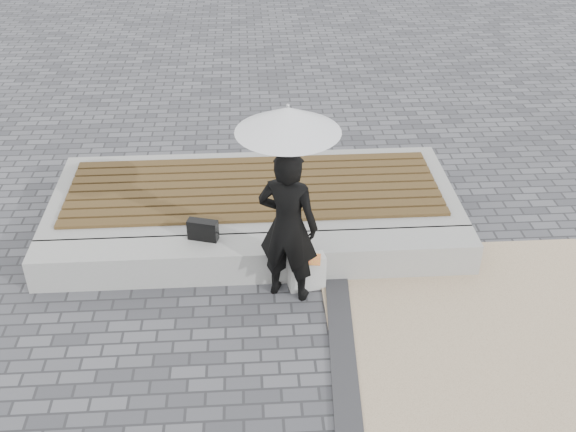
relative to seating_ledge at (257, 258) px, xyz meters
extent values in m
plane|color=#535358|center=(0.00, -1.60, -0.20)|extent=(80.00, 80.00, 0.00)
cube|color=#2E2E30|center=(0.75, -2.10, -0.18)|extent=(0.61, 5.20, 0.04)
cube|color=#9D9E99|center=(0.00, 0.00, 0.00)|extent=(5.00, 0.45, 0.40)
cube|color=gray|center=(0.00, 1.20, 0.00)|extent=(5.00, 2.00, 0.40)
imported|color=black|center=(0.33, -0.39, 0.67)|extent=(0.75, 0.62, 1.75)
cylinder|color=#BCBDC1|center=(0.33, -0.39, 1.24)|extent=(0.02, 0.02, 1.02)
cone|color=silver|center=(0.33, -0.39, 1.87)|extent=(1.02, 1.02, 0.25)
sphere|color=#BCBDC1|center=(0.33, -0.39, 2.01)|extent=(0.03, 0.03, 0.03)
cube|color=black|center=(-0.59, 0.13, 0.32)|extent=(0.36, 0.21, 0.24)
cube|color=silver|center=(0.54, -0.30, 0.01)|extent=(0.42, 0.23, 0.41)
cube|color=#F5322A|center=(0.54, -0.35, 0.22)|extent=(0.30, 0.24, 0.01)
camera|label=1|loc=(-0.04, -6.25, 4.58)|focal=42.88mm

